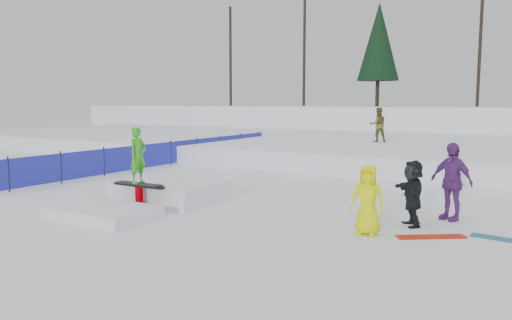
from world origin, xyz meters
The scene contains 11 objects.
ground centered at (0.00, 0.00, 0.00)m, with size 120.00×120.00×0.00m, color white.
snow_berm centered at (0.00, 30.00, 1.20)m, with size 60.00×14.00×2.40m, color white.
snow_midrise centered at (0.00, 16.00, 0.40)m, with size 50.00×18.00×0.80m, color white.
safety_fence centered at (-6.50, 6.60, 0.55)m, with size 0.05×16.00×1.10m.
walker_olive centered at (0.48, 13.86, 1.64)m, with size 0.82×0.64×1.68m, color brown.
spectator_purple centered at (5.77, 1.98, 0.91)m, with size 1.07×0.44×1.82m, color #662E7F.
spectator_yellow centered at (4.50, -0.27, 0.73)m, with size 0.72×0.47×1.47m, color #EDFF00.
spectator_dark centered at (5.13, 0.94, 0.74)m, with size 1.37×0.44×1.48m, color black.
loose_board_red centered at (5.71, 0.16, 0.01)m, with size 1.40×0.28×0.03m, color red.
loose_board_teal centered at (7.09, 0.68, 0.01)m, with size 1.40×0.28×0.03m, color #255D76.
jib_rail_feature centered at (-1.29, -0.29, 0.30)m, with size 2.60×4.40×2.11m.
Camera 1 is at (7.62, -10.19, 2.74)m, focal length 35.00 mm.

